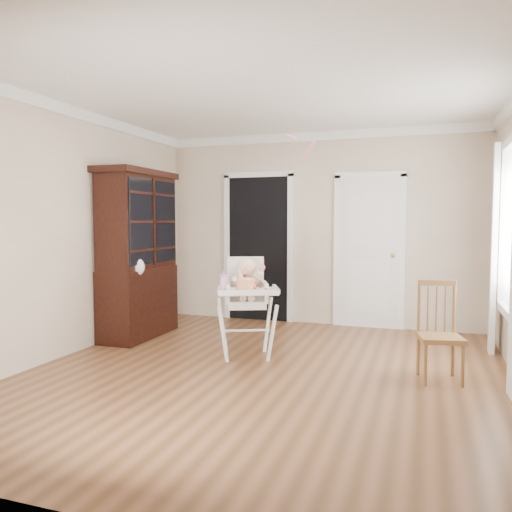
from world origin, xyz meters
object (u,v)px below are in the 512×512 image
(cake, at_px, (246,285))
(china_cabinet, at_px, (138,254))
(sippy_cup, at_px, (224,281))
(high_chair, at_px, (246,295))
(dining_chair, at_px, (439,334))

(cake, bearing_deg, china_cabinet, 157.10)
(sippy_cup, xyz_separation_m, china_cabinet, (-1.44, 0.68, 0.21))
(sippy_cup, bearing_deg, china_cabinet, 154.82)
(high_chair, height_order, cake, high_chair)
(high_chair, distance_m, sippy_cup, 0.32)
(high_chair, height_order, china_cabinet, china_cabinet)
(high_chair, xyz_separation_m, china_cabinet, (-1.61, 0.46, 0.37))
(high_chair, relative_size, sippy_cup, 5.55)
(china_cabinet, bearing_deg, sippy_cup, -25.18)
(dining_chair, bearing_deg, high_chair, 163.20)
(china_cabinet, distance_m, dining_chair, 3.67)
(sippy_cup, xyz_separation_m, dining_chair, (2.12, 0.04, -0.42))
(high_chair, xyz_separation_m, cake, (0.09, -0.26, 0.14))
(cake, height_order, sippy_cup, sippy_cup)
(high_chair, height_order, dining_chair, high_chair)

